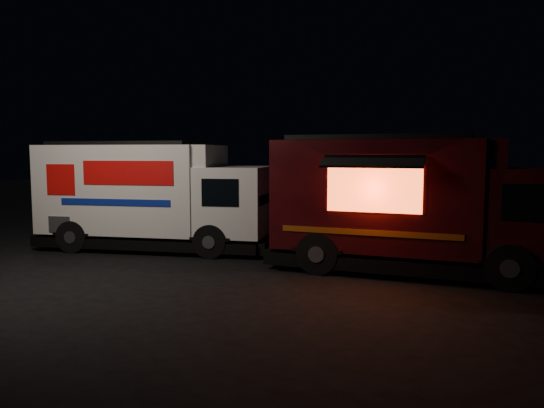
{
  "coord_description": "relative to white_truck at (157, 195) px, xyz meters",
  "views": [
    {
      "loc": [
        5.88,
        -11.51,
        2.8
      ],
      "look_at": [
        0.06,
        2.0,
        1.36
      ],
      "focal_mm": 35.0,
      "sensor_mm": 36.0,
      "label": 1
    }
  ],
  "objects": [
    {
      "name": "ground",
      "position": [
        3.23,
        -1.21,
        -1.56
      ],
      "size": [
        80.0,
        80.0,
        0.0
      ],
      "primitive_type": "plane",
      "color": "black",
      "rests_on": "ground"
    },
    {
      "name": "white_truck",
      "position": [
        0.0,
        0.0,
        0.0
      ],
      "size": [
        7.2,
        3.68,
        3.11
      ],
      "primitive_type": null,
      "rotation": [
        0.0,
        0.0,
        0.2
      ],
      "color": "white",
      "rests_on": "ground"
    },
    {
      "name": "red_truck",
      "position": [
        7.38,
        -0.07,
        0.05
      ],
      "size": [
        6.96,
        2.73,
        3.2
      ],
      "primitive_type": null,
      "rotation": [
        0.0,
        0.0,
        0.03
      ],
      "color": "#3B0A0C",
      "rests_on": "ground"
    }
  ]
}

